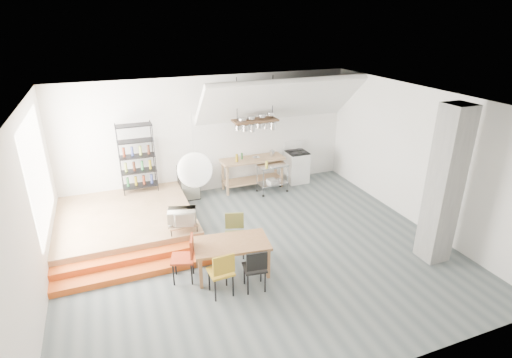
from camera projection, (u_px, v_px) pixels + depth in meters
name	position (u px, v px, depth m)	size (l,w,h in m)	color
floor	(257.00, 251.00, 8.49)	(8.00, 8.00, 0.00)	#4D585A
wall_back	(210.00, 135.00, 10.89)	(8.00, 0.04, 3.20)	silver
wall_left	(30.00, 216.00, 6.54)	(0.04, 7.00, 3.20)	silver
wall_right	(418.00, 158.00, 9.21)	(0.04, 7.00, 3.20)	silver
ceiling	(257.00, 101.00, 7.26)	(8.00, 7.00, 0.02)	white
slope_ceiling	(280.00, 100.00, 10.61)	(4.40, 1.80, 0.15)	white
window_pane	(39.00, 173.00, 7.76)	(0.02, 2.50, 2.20)	white
platform	(126.00, 221.00, 9.30)	(3.00, 3.00, 0.40)	olive
step_lower	(135.00, 273.00, 7.67)	(3.00, 0.35, 0.13)	#D05218
step_upper	(133.00, 260.00, 7.94)	(3.00, 0.35, 0.27)	#D05218
concrete_column	(444.00, 186.00, 7.69)	(0.50, 0.50, 3.20)	slate
kitchen_counter	(253.00, 168.00, 11.33)	(1.80, 0.60, 0.91)	olive
stove	(296.00, 166.00, 11.86)	(0.60, 0.60, 1.18)	white
pot_rack	(256.00, 123.00, 10.63)	(1.20, 0.50, 1.43)	#41261A
wire_shelving	(137.00, 157.00, 10.06)	(0.88, 0.38, 1.80)	black
microwave_shelf	(183.00, 224.00, 8.45)	(0.60, 0.40, 0.16)	olive
paper_lantern	(195.00, 170.00, 6.82)	(0.60, 0.60, 0.60)	white
dining_table	(231.00, 246.00, 7.57)	(1.50, 0.97, 0.67)	brown
chair_mustard	(222.00, 270.00, 6.94)	(0.44, 0.44, 0.90)	#AC841D
chair_black	(255.00, 266.00, 7.09)	(0.44, 0.44, 0.86)	black
chair_olive	(235.00, 231.00, 8.21)	(0.51, 0.51, 0.89)	olive
chair_red	(186.00, 255.00, 7.39)	(0.52, 0.52, 0.91)	#B03819
rolling_cart	(272.00, 175.00, 11.12)	(0.86, 0.53, 0.81)	silver
mini_fridge	(189.00, 182.00, 10.83)	(0.51, 0.51, 0.87)	black
microwave	(182.00, 217.00, 8.39)	(0.58, 0.39, 0.32)	beige
bowl	(256.00, 158.00, 11.19)	(0.19, 0.19, 0.05)	silver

